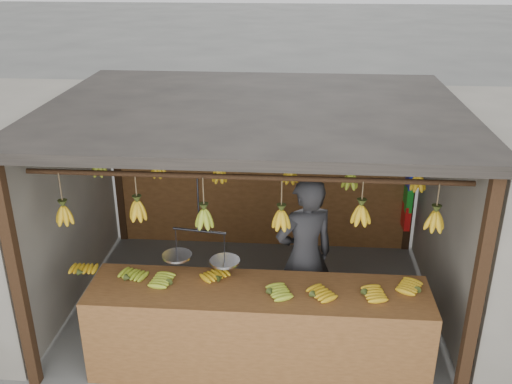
{
  "coord_description": "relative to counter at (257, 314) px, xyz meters",
  "views": [
    {
      "loc": [
        0.46,
        -5.68,
        3.87
      ],
      "look_at": [
        0.0,
        0.3,
        1.3
      ],
      "focal_mm": 40.0,
      "sensor_mm": 36.0,
      "label": 1
    }
  ],
  "objects": [
    {
      "name": "vendor",
      "position": [
        0.45,
        0.79,
        0.19
      ],
      "size": [
        0.77,
        0.65,
        1.79
      ],
      "primitive_type": "imported",
      "rotation": [
        0.0,
        0.0,
        3.56
      ],
      "color": "#262628",
      "rests_on": "ground"
    },
    {
      "name": "counter",
      "position": [
        0.0,
        0.0,
        0.0
      ],
      "size": [
        3.5,
        0.74,
        0.96
      ],
      "color": "brown",
      "rests_on": "ground"
    },
    {
      "name": "balance_scale",
      "position": [
        -0.55,
        0.22,
        0.49
      ],
      "size": [
        0.75,
        0.35,
        0.86
      ],
      "color": "black",
      "rests_on": "ground"
    },
    {
      "name": "stall",
      "position": [
        -0.12,
        1.55,
        1.27
      ],
      "size": [
        4.3,
        3.3,
        2.4
      ],
      "color": "black",
      "rests_on": "ground"
    },
    {
      "name": "hanging_bananas",
      "position": [
        -0.12,
        1.22,
        0.92
      ],
      "size": [
        3.61,
        2.23,
        0.38
      ],
      "color": "gold",
      "rests_on": "ground"
    },
    {
      "name": "ground",
      "position": [
        -0.12,
        1.22,
        -0.7
      ],
      "size": [
        80.0,
        80.0,
        0.0
      ],
      "primitive_type": "plane",
      "color": "#5B5B57"
    },
    {
      "name": "bag_bundles",
      "position": [
        1.82,
        2.57,
        0.31
      ],
      "size": [
        0.08,
        0.26,
        1.25
      ],
      "color": "yellow",
      "rests_on": "ground"
    }
  ]
}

